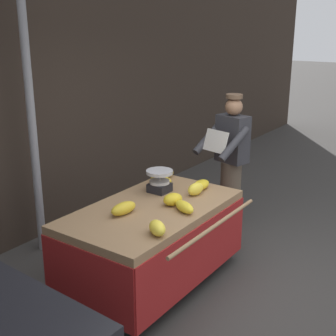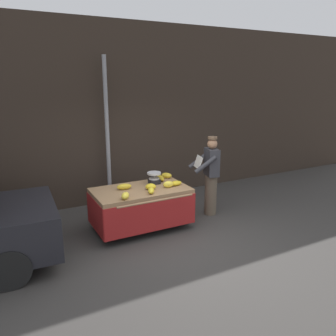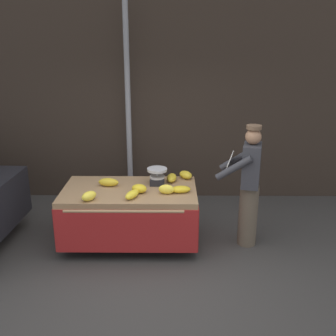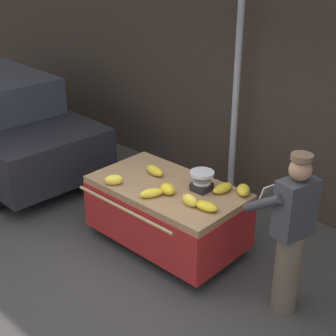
{
  "view_description": "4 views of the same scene",
  "coord_description": "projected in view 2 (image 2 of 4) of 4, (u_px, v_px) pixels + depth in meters",
  "views": [
    {
      "loc": [
        -3.59,
        -1.47,
        2.5
      ],
      "look_at": [
        -0.2,
        0.91,
        1.2
      ],
      "focal_mm": 49.0,
      "sensor_mm": 36.0,
      "label": 1
    },
    {
      "loc": [
        -2.73,
        -4.72,
        2.86
      ],
      "look_at": [
        0.21,
        0.89,
        1.2
      ],
      "focal_mm": 36.09,
      "sensor_mm": 36.0,
      "label": 2
    },
    {
      "loc": [
        0.25,
        -4.04,
        2.81
      ],
      "look_at": [
        0.21,
        1.06,
        1.11
      ],
      "focal_mm": 42.49,
      "sensor_mm": 36.0,
      "label": 3
    },
    {
      "loc": [
        3.11,
        -2.64,
        3.42
      ],
      "look_at": [
        -0.23,
        0.94,
        1.1
      ],
      "focal_mm": 51.52,
      "sensor_mm": 36.0,
      "label": 4
    }
  ],
  "objects": [
    {
      "name": "banana_bunch_6",
      "position": [
        125.0,
        196.0,
        5.93
      ],
      "size": [
        0.23,
        0.25,
        0.12
      ],
      "primitive_type": "ellipsoid",
      "rotation": [
        0.0,
        0.0,
        2.51
      ],
      "color": "yellow",
      "rests_on": "banana_cart"
    },
    {
      "name": "banana_bunch_3",
      "position": [
        167.0,
        175.0,
        7.21
      ],
      "size": [
        0.26,
        0.27,
        0.11
      ],
      "primitive_type": "ellipsoid",
      "rotation": [
        0.0,
        0.0,
        0.63
      ],
      "color": "gold",
      "rests_on": "banana_cart"
    },
    {
      "name": "banana_bunch_0",
      "position": [
        151.0,
        187.0,
        6.43
      ],
      "size": [
        0.24,
        0.2,
        0.12
      ],
      "primitive_type": "ellipsoid",
      "rotation": [
        0.0,
        0.0,
        1.28
      ],
      "color": "gold",
      "rests_on": "banana_cart"
    },
    {
      "name": "banana_bunch_7",
      "position": [
        160.0,
        178.0,
        7.02
      ],
      "size": [
        0.17,
        0.29,
        0.1
      ],
      "primitive_type": "ellipsoid",
      "rotation": [
        0.0,
        0.0,
        3.03
      ],
      "color": "gold",
      "rests_on": "banana_cart"
    },
    {
      "name": "banana_bunch_2",
      "position": [
        176.0,
        183.0,
        6.7
      ],
      "size": [
        0.28,
        0.17,
        0.09
      ],
      "primitive_type": "ellipsoid",
      "rotation": [
        0.0,
        0.0,
        1.68
      ],
      "color": "gold",
      "rests_on": "banana_cart"
    },
    {
      "name": "banana_bunch_5",
      "position": [
        168.0,
        184.0,
        6.57
      ],
      "size": [
        0.22,
        0.14,
        0.13
      ],
      "primitive_type": "ellipsoid",
      "rotation": [
        0.0,
        0.0,
        1.44
      ],
      "color": "yellow",
      "rests_on": "banana_cart"
    },
    {
      "name": "street_pole",
      "position": [
        107.0,
        134.0,
        7.51
      ],
      "size": [
        0.09,
        0.09,
        3.38
      ],
      "primitive_type": "cylinder",
      "color": "gray",
      "rests_on": "ground"
    },
    {
      "name": "banana_cart",
      "position": [
        141.0,
        199.0,
        6.56
      ],
      "size": [
        1.85,
        1.24,
        0.83
      ],
      "color": "#93704C",
      "rests_on": "ground"
    },
    {
      "name": "vendor_person",
      "position": [
        211.0,
        176.0,
        7.23
      ],
      "size": [
        0.66,
        0.61,
        1.71
      ],
      "color": "brown",
      "rests_on": "ground"
    },
    {
      "name": "ground_plane",
      "position": [
        181.0,
        246.0,
        5.99
      ],
      "size": [
        60.0,
        60.0,
        0.0
      ],
      "primitive_type": "plane",
      "color": "#383533"
    },
    {
      "name": "back_wall",
      "position": [
        120.0,
        114.0,
        7.96
      ],
      "size": [
        16.0,
        0.24,
        4.16
      ],
      "primitive_type": "cube",
      "color": "#332821",
      "rests_on": "ground"
    },
    {
      "name": "weighing_scale",
      "position": [
        154.0,
        178.0,
        6.8
      ],
      "size": [
        0.28,
        0.28,
        0.24
      ],
      "color": "black",
      "rests_on": "banana_cart"
    },
    {
      "name": "banana_bunch_1",
      "position": [
        124.0,
        187.0,
        6.44
      ],
      "size": [
        0.3,
        0.16,
        0.11
      ],
      "primitive_type": "ellipsoid",
      "rotation": [
        0.0,
        0.0,
        1.45
      ],
      "color": "gold",
      "rests_on": "banana_cart"
    },
    {
      "name": "banana_bunch_4",
      "position": [
        151.0,
        190.0,
        6.24
      ],
      "size": [
        0.22,
        0.29,
        0.1
      ],
      "primitive_type": "ellipsoid",
      "rotation": [
        0.0,
        0.0,
        2.69
      ],
      "color": "yellow",
      "rests_on": "banana_cart"
    }
  ]
}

